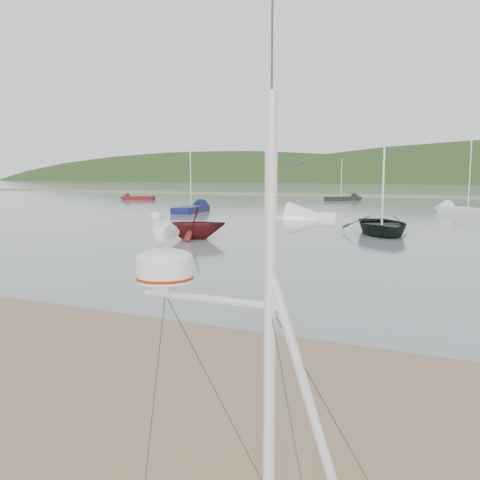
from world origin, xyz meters
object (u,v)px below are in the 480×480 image
at_px(sailboat_dark_mid, 349,198).
at_px(sailboat_blue_near, 198,208).
at_px(dinghy_red_far, 133,198).
at_px(mast_rig, 260,438).
at_px(sailboat_white_near, 453,210).
at_px(boat_dark, 383,186).
at_px(boat_red, 194,208).

xyz_separation_m(sailboat_dark_mid, sailboat_blue_near, (-7.63, -23.06, -0.00)).
distance_m(dinghy_red_far, sailboat_blue_near, 21.15).
relative_size(mast_rig, sailboat_blue_near, 0.71).
bearing_deg(mast_rig, sailboat_white_near, 89.85).
relative_size(boat_dark, boat_red, 1.67).
height_order(boat_red, dinghy_red_far, boat_red).
relative_size(boat_red, dinghy_red_far, 0.62).
xyz_separation_m(boat_red, sailboat_blue_near, (-8.93, 16.40, -1.20)).
height_order(dinghy_red_far, sailboat_blue_near, sailboat_blue_near).
height_order(mast_rig, sailboat_blue_near, sailboat_blue_near).
distance_m(mast_rig, dinghy_red_far, 59.25).
distance_m(mast_rig, sailboat_blue_near, 39.03).
height_order(boat_dark, sailboat_blue_near, sailboat_blue_near).
relative_size(sailboat_white_near, dinghy_red_far, 1.34).
distance_m(mast_rig, boat_red, 20.36).
height_order(mast_rig, boat_red, mast_rig).
height_order(boat_dark, sailboat_dark_mid, boat_dark).
bearing_deg(sailboat_blue_near, boat_red, -61.44).
bearing_deg(dinghy_red_far, sailboat_blue_near, -39.03).
bearing_deg(dinghy_red_far, mast_rig, -52.77).
bearing_deg(boat_dark, sailboat_dark_mid, 82.06).
bearing_deg(sailboat_white_near, boat_red, -114.73).
bearing_deg(sailboat_dark_mid, boat_dark, -75.00).
height_order(sailboat_dark_mid, sailboat_blue_near, sailboat_blue_near).
height_order(boat_red, sailboat_dark_mid, sailboat_dark_mid).
relative_size(boat_red, sailboat_blue_near, 0.47).
bearing_deg(boat_dark, boat_red, -167.65).
height_order(boat_dark, boat_red, boat_dark).
height_order(sailboat_white_near, dinghy_red_far, sailboat_white_near).
relative_size(mast_rig, dinghy_red_far, 0.94).
distance_m(boat_red, sailboat_white_near, 25.34).
distance_m(boat_red, dinghy_red_far, 39.09).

